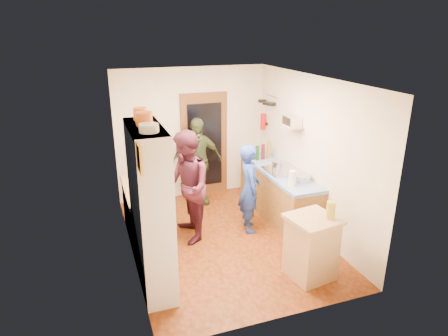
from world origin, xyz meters
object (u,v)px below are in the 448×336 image
person_left (188,186)px  person_back (197,162)px  person_hob (252,189)px  island_base (311,249)px  hutch_body (151,210)px  right_counter_base (278,195)px

person_left → person_back: bearing=159.4°
person_left → person_hob: bearing=86.5°
island_base → person_back: (-0.80, 2.89, 0.43)m
person_left → hutch_body: bearing=-33.7°
right_counter_base → island_base: size_ratio=2.56×
right_counter_base → island_base: (-0.43, -1.86, 0.01)m
right_counter_base → island_base: bearing=-103.1°
hutch_body → person_back: size_ratio=1.28×
person_hob → island_base: bearing=-159.2°
person_hob → person_back: (-0.55, 1.35, 0.10)m
right_counter_base → person_back: bearing=140.0°
right_counter_base → person_back: person_back is taller
right_counter_base → island_base: 1.90m
island_base → person_left: person_left is taller
hutch_body → person_left: size_ratio=1.21×
person_hob → person_left: 1.08m
hutch_body → person_left: (0.76, 1.07, -0.19)m
person_back → hutch_body: bearing=-120.0°
hutch_body → person_hob: (1.83, 0.98, -0.34)m
person_left → right_counter_base: bearing=99.1°
hutch_body → person_back: hutch_body is taller
person_left → person_back: size_ratio=1.06×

